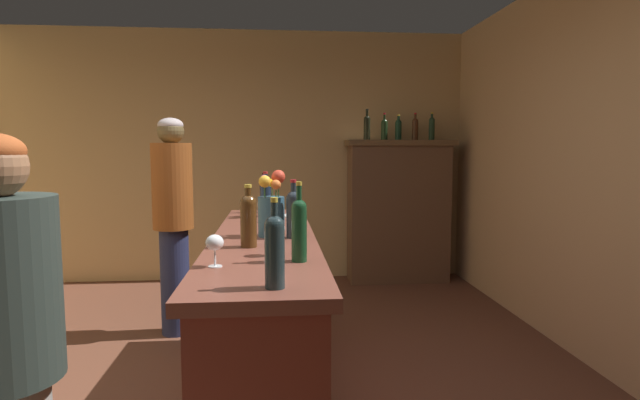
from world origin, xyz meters
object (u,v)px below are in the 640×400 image
object	(u,v)px
wine_bottle_chardonnay	(299,227)
patron_in_navy	(173,214)
wine_bottle_riesling	(266,195)
wine_glass_rear	(247,203)
wine_bottle_merlot	(294,212)
cheese_plate	(293,216)
display_bottle_right	(432,127)
wine_bottle_malbec	(275,248)
wine_glass_mid	(264,206)
display_cabinet	(398,208)
display_bottle_midleft	(384,128)
wine_bottle_rose	(264,194)
wine_glass_spare	(276,230)
wine_glass_front	(215,244)
flower_arrangement	(272,210)
display_bottle_left	(367,126)
display_bottle_center	(398,129)
display_bottle_midright	(415,128)
bar_counter	(265,325)
wine_bottle_pinot	(248,218)
patron_tall	(5,360)

from	to	relation	value
wine_bottle_chardonnay	patron_in_navy	size ratio (longest dim) A/B	0.20
wine_bottle_riesling	patron_in_navy	xyz separation A→B (m)	(-0.73, 0.50, -0.19)
wine_bottle_riesling	wine_glass_rear	world-z (taller)	wine_bottle_riesling
wine_bottle_merlot	cheese_plate	xyz separation A→B (m)	(0.03, 0.83, -0.13)
wine_bottle_merlot	display_bottle_right	bearing A→B (deg)	60.10
wine_bottle_merlot	patron_in_navy	distance (m)	1.66
wine_bottle_malbec	wine_glass_mid	distance (m)	1.55
display_cabinet	display_bottle_midleft	distance (m)	0.89
display_cabinet	wine_bottle_rose	bearing A→B (deg)	-129.61
wine_glass_spare	display_bottle_midleft	bearing A→B (deg)	70.00
wine_bottle_rose	wine_bottle_chardonnay	xyz separation A→B (m)	(0.18, -1.65, 0.01)
wine_glass_front	display_bottle_right	distance (m)	4.01
wine_bottle_rose	wine_glass_mid	xyz separation A→B (m)	(0.01, -0.50, -0.03)
flower_arrangement	cheese_plate	bearing A→B (deg)	79.49
display_cabinet	display_bottle_midleft	size ratio (longest dim) A/B	5.35
display_bottle_left	display_bottle_midleft	size ratio (longest dim) A/B	1.14
wine_bottle_riesling	wine_glass_mid	distance (m)	0.29
display_bottle_left	display_bottle_center	xyz separation A→B (m)	(0.35, -0.00, -0.02)
display_cabinet	wine_bottle_malbec	size ratio (longest dim) A/B	5.09
flower_arrangement	display_bottle_center	xyz separation A→B (m)	(1.36, 2.76, 0.54)
display_cabinet	display_bottle_midright	xyz separation A→B (m)	(0.17, 0.00, 0.88)
flower_arrangement	display_bottle_left	xyz separation A→B (m)	(1.02, 2.76, 0.57)
bar_counter	wine_glass_front	world-z (taller)	wine_glass_front
wine_bottle_riesling	display_bottle_center	distance (m)	2.46
wine_bottle_rose	wine_bottle_malbec	distance (m)	2.04
wine_bottle_chardonnay	display_bottle_left	world-z (taller)	display_bottle_left
wine_bottle_malbec	wine_bottle_pinot	size ratio (longest dim) A/B	1.02
flower_arrangement	display_bottle_midright	bearing A→B (deg)	60.67
display_bottle_right	wine_bottle_chardonnay	bearing A→B (deg)	-115.58
display_bottle_midright	display_bottle_right	xyz separation A→B (m)	(0.19, 0.00, 0.01)
wine_bottle_merlot	display_bottle_midleft	distance (m)	3.08
display_bottle_center	patron_in_navy	world-z (taller)	display_bottle_center
wine_glass_spare	display_bottle_center	bearing A→B (deg)	67.62
cheese_plate	display_bottle_left	xyz separation A→B (m)	(0.87, 1.99, 0.70)
display_cabinet	bar_counter	bearing A→B (deg)	-117.31
wine_bottle_malbec	patron_in_navy	world-z (taller)	patron_in_navy
wine_bottle_riesling	wine_bottle_chardonnay	distance (m)	1.45
wine_bottle_malbec	display_bottle_left	bearing A→B (deg)	75.18
wine_bottle_merlot	wine_bottle_chardonnay	world-z (taller)	wine_bottle_chardonnay
wine_bottle_merlot	patron_in_navy	bearing A→B (deg)	122.99
wine_glass_mid	display_bottle_midright	distance (m)	2.81
display_bottle_left	patron_in_navy	world-z (taller)	display_bottle_left
wine_bottle_rose	wine_glass_mid	world-z (taller)	wine_bottle_rose
display_bottle_midright	patron_tall	bearing A→B (deg)	-121.00
display_bottle_left	wine_glass_rear	bearing A→B (deg)	-120.49
display_bottle_right	wine_bottle_riesling	bearing A→B (deg)	-132.55
wine_bottle_chardonnay	display_bottle_center	distance (m)	3.65
wine_glass_mid	display_bottle_right	distance (m)	2.93
display_cabinet	wine_bottle_merlot	world-z (taller)	display_cabinet
wine_bottle_rose	wine_bottle_chardonnay	distance (m)	1.66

